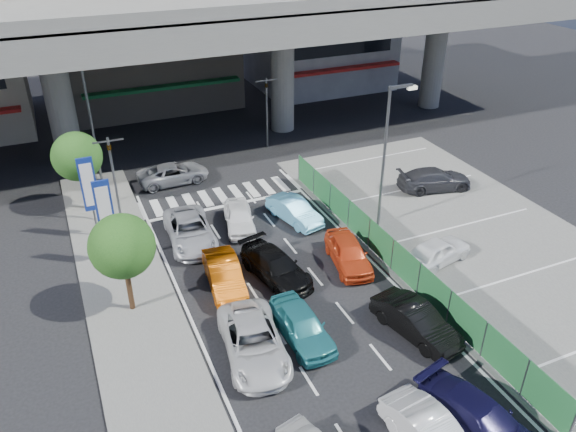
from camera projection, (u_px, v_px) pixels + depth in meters
name	position (u px, v px, depth m)	size (l,w,h in m)	color
ground	(312.00, 322.00, 24.43)	(120.00, 120.00, 0.00)	black
parking_lot	(482.00, 244.00, 29.83)	(12.00, 28.00, 0.06)	#585855
sidewalk_left	(133.00, 309.00, 25.15)	(4.00, 30.00, 0.12)	#585855
fence_run	(404.00, 265.00, 26.62)	(0.16, 22.00, 1.80)	#205F30
expressway	(172.00, 23.00, 37.57)	(64.00, 14.00, 10.75)	slate
building_center	(143.00, 15.00, 46.92)	(14.00, 10.90, 15.00)	gray
building_east	(319.00, 21.00, 52.43)	(12.00, 10.90, 12.00)	slate
traffic_light_left	(111.00, 160.00, 29.86)	(1.60, 1.24, 5.20)	#595B60
traffic_light_right	(267.00, 95.00, 39.49)	(1.60, 1.24, 5.20)	#595B60
street_lamp_right	(388.00, 146.00, 29.32)	(1.65, 0.22, 8.00)	#595B60
street_lamp_left	(92.00, 111.00, 34.17)	(1.65, 0.22, 8.00)	#595B60
signboard_near	(105.00, 211.00, 26.76)	(0.80, 0.14, 4.70)	#595B60
signboard_far	(89.00, 187.00, 29.01)	(0.80, 0.14, 4.70)	#595B60
tree_near	(122.00, 246.00, 23.49)	(2.80, 2.80, 4.80)	#382314
tree_far	(77.00, 157.00, 31.56)	(2.80, 2.80, 4.80)	#382314
minivan_navy_back	(481.00, 420.00, 19.03)	(1.93, 4.76, 1.38)	black
sedan_white_mid_left	(254.00, 342.00, 22.36)	(2.29, 4.97, 1.38)	silver
taxi_teal_mid	(302.00, 325.00, 23.24)	(1.63, 4.05, 1.38)	teal
hatch_black_mid_right	(416.00, 321.00, 23.47)	(1.45, 4.17, 1.37)	black
taxi_orange_left	(224.00, 275.00, 26.32)	(1.46, 4.19, 1.38)	#C35006
sedan_black_mid	(276.00, 266.00, 26.98)	(1.84, 4.52, 1.31)	black
taxi_orange_right	(348.00, 253.00, 27.94)	(1.63, 4.05, 1.38)	red
wagon_silver_front_left	(190.00, 231.00, 29.78)	(2.29, 4.97, 1.38)	#B2B4BB
sedan_white_front_mid	(239.00, 217.00, 31.11)	(1.53, 3.81, 1.30)	white
kei_truck_front_right	(294.00, 211.00, 31.78)	(1.35, 3.87, 1.28)	#5BB3DD
crossing_wagon_silver	(173.00, 173.00, 36.07)	(2.08, 4.51, 1.25)	#9D9EA4
parked_sedan_white	(437.00, 251.00, 28.03)	(1.56, 3.88, 1.32)	white
parked_sedan_dgrey	(435.00, 179.00, 35.09)	(1.89, 4.65, 1.35)	#323237
traffic_cone	(360.00, 226.00, 30.68)	(0.39, 0.39, 0.76)	#F64D0D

